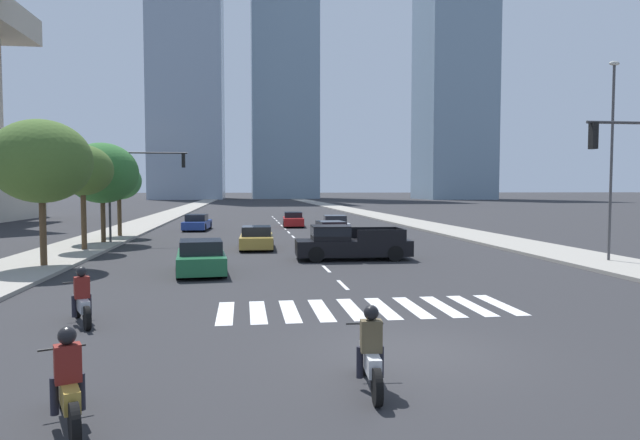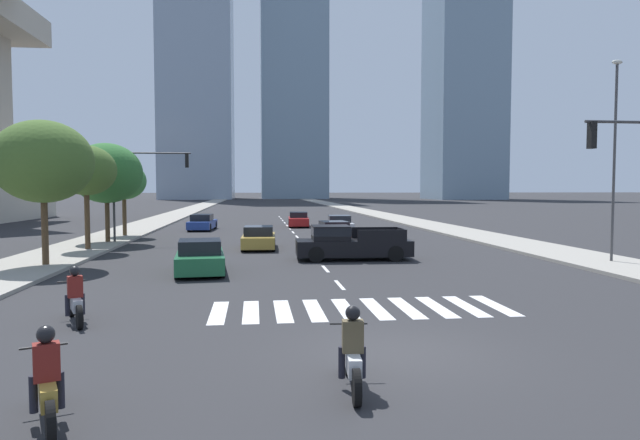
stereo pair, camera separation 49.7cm
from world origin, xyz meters
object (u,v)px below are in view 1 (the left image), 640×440
object	(u,v)px
sedan_green_2	(201,258)
street_tree_fourth	(119,181)
sedan_red_1	(331,232)
street_tree_third	(102,173)
street_lamp_east	(612,148)
sedan_gold_3	(257,238)
traffic_signal_far	(139,176)
sedan_red_4	(293,220)
sedan_blue_0	(197,223)
street_tree_nearest	(41,162)
motorcycle_trailing	(370,356)
motorcycle_third	(68,387)
sedan_silver_5	(335,225)
street_tree_second	(83,171)
motorcycle_lead	(82,301)
pickup_truck	(347,243)

from	to	relation	value
sedan_green_2	street_tree_fourth	world-z (taller)	street_tree_fourth
sedan_red_1	street_tree_third	size ratio (longest dim) A/B	0.77
street_lamp_east	street_tree_third	world-z (taller)	street_lamp_east
street_lamp_east	street_tree_third	bearing A→B (deg)	154.12
sedan_gold_3	traffic_signal_far	world-z (taller)	traffic_signal_far
sedan_green_2	sedan_red_4	size ratio (longest dim) A/B	0.97
sedan_blue_0	street_tree_nearest	size ratio (longest dim) A/B	0.77
motorcycle_trailing	street_tree_nearest	bearing A→B (deg)	38.28
motorcycle_trailing	motorcycle_third	size ratio (longest dim) A/B	1.03
sedan_gold_3	sedan_red_4	distance (m)	18.47
sedan_gold_3	street_tree_fourth	distance (m)	13.06
motorcycle_third	sedan_gold_3	bearing A→B (deg)	-30.08
sedan_red_4	sedan_silver_5	bearing A→B (deg)	25.06
sedan_green_2	sedan_red_4	world-z (taller)	sedan_green_2
motorcycle_third	street_tree_nearest	world-z (taller)	street_tree_nearest
sedan_gold_3	street_tree_second	world-z (taller)	street_tree_second
street_tree_nearest	street_tree_third	size ratio (longest dim) A/B	1.03
street_tree_third	street_tree_fourth	size ratio (longest dim) A/B	1.19
motorcycle_trailing	sedan_gold_3	distance (m)	22.72
street_lamp_east	sedan_red_1	bearing A→B (deg)	132.59
motorcycle_lead	street_tree_nearest	distance (m)	12.15
street_lamp_east	sedan_gold_3	bearing A→B (deg)	152.31
sedan_green_2	street_tree_second	bearing A→B (deg)	33.79
sedan_blue_0	street_tree_third	world-z (taller)	street_tree_third
sedan_red_4	street_tree_second	distance (m)	22.89
sedan_blue_0	traffic_signal_far	xyz separation A→B (m)	(-2.63, -10.93, 3.63)
motorcycle_third	sedan_gold_3	size ratio (longest dim) A/B	0.47
street_tree_third	motorcycle_lead	bearing A→B (deg)	-78.04
sedan_green_2	sedan_silver_5	size ratio (longest dim) A/B	0.97
sedan_gold_3	street_lamp_east	distance (m)	18.67
motorcycle_trailing	sedan_red_1	distance (m)	26.56
pickup_truck	street_tree_third	distance (m)	16.86
sedan_silver_5	street_tree_fourth	xyz separation A→B (m)	(-15.75, -2.76, 3.35)
street_tree_second	street_tree_fourth	bearing A→B (deg)	90.00
traffic_signal_far	street_tree_fourth	size ratio (longest dim) A/B	1.15
sedan_red_1	street_lamp_east	size ratio (longest dim) A/B	0.52
pickup_truck	sedan_blue_0	size ratio (longest dim) A/B	1.17
street_tree_fourth	sedan_red_1	bearing A→B (deg)	-18.80
motorcycle_third	sedan_red_1	world-z (taller)	motorcycle_third
traffic_signal_far	street_tree_nearest	size ratio (longest dim) A/B	0.94
street_lamp_east	motorcycle_third	bearing A→B (deg)	-141.91
motorcycle_lead	traffic_signal_far	xyz separation A→B (m)	(-2.28, 21.06, 3.65)
street_tree_third	traffic_signal_far	bearing A→B (deg)	1.32
sedan_silver_5	street_tree_nearest	size ratio (longest dim) A/B	0.74
sedan_gold_3	sedan_red_4	size ratio (longest dim) A/B	0.94
motorcycle_trailing	street_tree_nearest	size ratio (longest dim) A/B	0.34
sedan_red_1	street_tree_fourth	size ratio (longest dim) A/B	0.92
motorcycle_trailing	sedan_silver_5	bearing A→B (deg)	-3.80
motorcycle_lead	street_tree_nearest	size ratio (longest dim) A/B	0.33
traffic_signal_far	street_tree_third	xyz separation A→B (m)	(-2.17, -0.05, 0.17)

